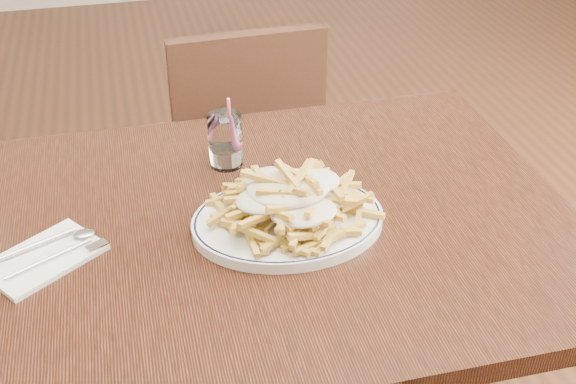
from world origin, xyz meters
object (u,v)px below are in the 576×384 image
object	(u,v)px
fries_plate	(288,221)
loaded_fries	(288,195)
chair_far	(243,148)
water_glass	(225,143)
table	(233,260)

from	to	relation	value
fries_plate	loaded_fries	bearing A→B (deg)	-159.44
chair_far	fries_plate	xyz separation A→B (m)	(-0.05, -0.74, 0.28)
fries_plate	water_glass	distance (m)	0.24
table	chair_far	xyz separation A→B (m)	(0.15, 0.71, -0.19)
table	fries_plate	bearing A→B (deg)	-16.73
fries_plate	loaded_fries	xyz separation A→B (m)	(-0.00, -0.00, 0.05)
chair_far	loaded_fries	bearing A→B (deg)	-94.13
chair_far	water_glass	xyz separation A→B (m)	(-0.12, -0.51, 0.31)
fries_plate	table	bearing A→B (deg)	163.27
table	loaded_fries	distance (m)	0.17
loaded_fries	chair_far	bearing A→B (deg)	85.87
loaded_fries	table	bearing A→B (deg)	163.27
loaded_fries	water_glass	size ratio (longest dim) A/B	1.92
table	chair_far	bearing A→B (deg)	78.26
table	water_glass	bearing A→B (deg)	82.39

